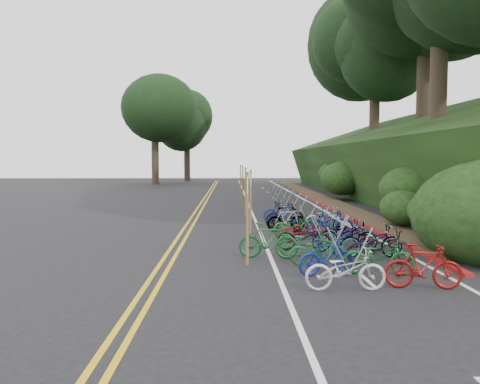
% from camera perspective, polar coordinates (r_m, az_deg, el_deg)
% --- Properties ---
extents(ground, '(120.00, 120.00, 0.00)m').
position_cam_1_polar(ground, '(13.50, -0.35, -8.44)').
color(ground, black).
rests_on(ground, ground).
extents(road_markings, '(7.47, 80.00, 0.01)m').
position_cam_1_polar(road_markings, '(23.48, 0.82, -3.11)').
color(road_markings, gold).
rests_on(road_markings, ground).
extents(red_curb, '(0.25, 28.00, 0.10)m').
position_cam_1_polar(red_curb, '(26.02, 11.90, -2.39)').
color(red_curb, maroon).
rests_on(red_curb, ground).
extents(embankment, '(14.30, 48.14, 9.11)m').
position_cam_1_polar(embankment, '(34.81, 21.03, 3.17)').
color(embankment, black).
rests_on(embankment, ground).
extents(tree_cluster, '(34.10, 55.41, 21.35)m').
position_cam_1_polar(tree_cluster, '(38.03, 14.90, 19.64)').
color(tree_cluster, '#2D2319').
rests_on(tree_cluster, ground).
extents(bike_rack_front, '(1.18, 2.56, 1.25)m').
position_cam_1_polar(bike_rack_front, '(13.17, 11.96, -4.94)').
color(bike_rack_front, gray).
rests_on(bike_rack_front, ground).
extents(bike_racks_rest, '(1.14, 23.00, 1.17)m').
position_cam_1_polar(bike_racks_rest, '(26.46, 5.73, -0.47)').
color(bike_racks_rest, gray).
rests_on(bike_racks_rest, ground).
extents(signpost_near, '(0.08, 0.40, 2.57)m').
position_cam_1_polar(signpost_near, '(12.80, 0.89, -2.47)').
color(signpost_near, brown).
rests_on(signpost_near, ground).
extents(signposts_rest, '(0.08, 18.40, 2.50)m').
position_cam_1_polar(signposts_rest, '(27.24, 0.47, 0.89)').
color(signposts_rest, brown).
rests_on(signposts_rest, ground).
extents(bike_front, '(0.78, 1.82, 1.06)m').
position_cam_1_polar(bike_front, '(13.82, 3.46, -5.93)').
color(bike_front, '#144C1E').
rests_on(bike_front, ground).
extents(bike_valet, '(2.93, 12.64, 1.06)m').
position_cam_1_polar(bike_valet, '(15.67, 10.65, -5.02)').
color(bike_valet, beige).
rests_on(bike_valet, ground).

